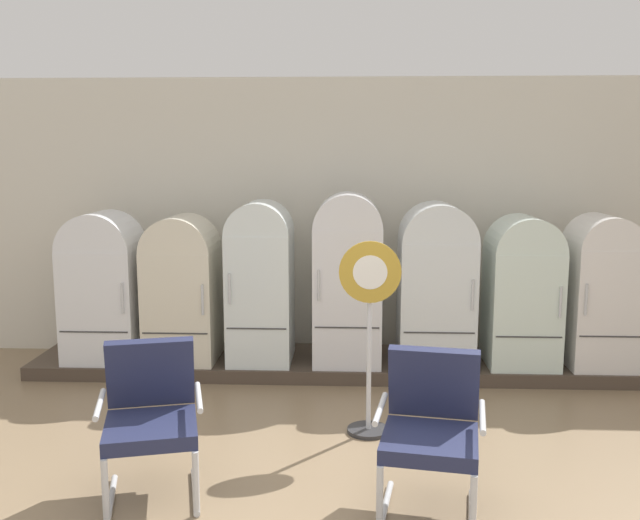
% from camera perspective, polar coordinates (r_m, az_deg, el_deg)
% --- Properties ---
extents(back_wall, '(11.76, 0.12, 2.84)m').
position_cam_1_polar(back_wall, '(7.20, 2.15, 3.54)').
color(back_wall, silver).
rests_on(back_wall, ground).
extents(display_plinth, '(6.00, 0.95, 0.13)m').
position_cam_1_polar(display_plinth, '(6.85, 2.03, -8.48)').
color(display_plinth, '#483B30').
rests_on(display_plinth, ground).
extents(refrigerator_0, '(0.69, 0.64, 1.42)m').
position_cam_1_polar(refrigerator_0, '(6.94, -17.33, -1.78)').
color(refrigerator_0, white).
rests_on(refrigerator_0, display_plinth).
extents(refrigerator_1, '(0.65, 0.67, 1.39)m').
position_cam_1_polar(refrigerator_1, '(6.73, -11.24, -1.99)').
color(refrigerator_1, beige).
rests_on(refrigerator_1, display_plinth).
extents(refrigerator_2, '(0.59, 0.68, 1.53)m').
position_cam_1_polar(refrigerator_2, '(6.59, -4.90, -1.37)').
color(refrigerator_2, white).
rests_on(refrigerator_2, display_plinth).
extents(refrigerator_3, '(0.63, 0.62, 1.61)m').
position_cam_1_polar(refrigerator_3, '(6.49, 2.27, -1.12)').
color(refrigerator_3, white).
rests_on(refrigerator_3, display_plinth).
extents(refrigerator_4, '(0.69, 0.66, 1.52)m').
position_cam_1_polar(refrigerator_4, '(6.57, 9.49, -1.59)').
color(refrigerator_4, silver).
rests_on(refrigerator_4, display_plinth).
extents(refrigerator_5, '(0.64, 0.66, 1.40)m').
position_cam_1_polar(refrigerator_5, '(6.73, 16.24, -2.13)').
color(refrigerator_5, silver).
rests_on(refrigerator_5, display_plinth).
extents(refrigerator_6, '(0.58, 0.65, 1.41)m').
position_cam_1_polar(refrigerator_6, '(6.92, 21.99, -2.03)').
color(refrigerator_6, white).
rests_on(refrigerator_6, display_plinth).
extents(armchair_left, '(0.72, 0.77, 0.95)m').
position_cam_1_polar(armchair_left, '(4.53, -13.69, -11.96)').
color(armchair_left, silver).
rests_on(armchair_left, ground).
extents(armchair_right, '(0.69, 0.73, 0.95)m').
position_cam_1_polar(armchair_right, '(4.28, 9.09, -13.09)').
color(armchair_right, silver).
rests_on(armchair_right, ground).
extents(sign_stand, '(0.46, 0.32, 1.47)m').
position_cam_1_polar(sign_stand, '(5.21, 4.06, -6.61)').
color(sign_stand, '#2D2D30').
rests_on(sign_stand, ground).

